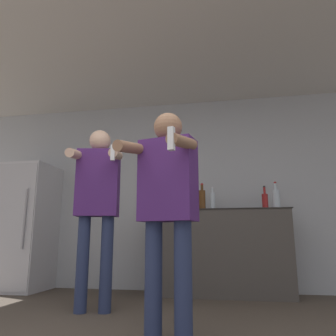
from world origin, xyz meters
The scene contains 11 objects.
wall_back centered at (0.00, 2.99, 1.27)m, with size 7.00×0.06×2.55m.
ceiling_slab centered at (0.00, 1.48, 2.57)m, with size 7.00×3.48×0.05m.
refrigerator centered at (-2.12, 2.63, 0.82)m, with size 0.62×0.69×1.64m.
counter centered at (0.41, 2.69, 0.50)m, with size 1.69×0.56×1.00m.
bottle_red_label centered at (1.11, 2.63, 1.12)m, with size 0.09×0.09×0.33m.
bottle_green_wine centered at (0.98, 2.63, 1.10)m, with size 0.07×0.07×0.28m.
bottle_brown_liquor centered at (0.36, 2.63, 1.11)m, with size 0.06×0.06×0.28m.
bottle_tall_gin centered at (0.04, 2.63, 1.11)m, with size 0.08×0.08×0.29m.
bottle_short_whiskey centered at (0.23, 2.63, 1.13)m, with size 0.08×0.08×0.33m.
person_woman_foreground centered at (0.13, 0.80, 0.93)m, with size 0.52×0.57×1.54m.
person_man_side centered at (-0.69, 1.56, 1.05)m, with size 0.53×0.54×1.71m.
Camera 1 is at (0.53, -1.40, 0.64)m, focal length 35.00 mm.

